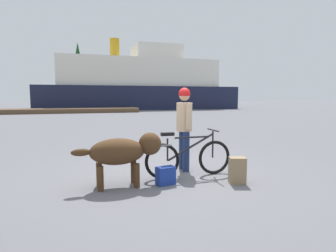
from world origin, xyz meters
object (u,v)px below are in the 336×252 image
Objects in this scene: bicycle at (188,158)px; backpack at (237,170)px; dog at (124,151)px; handbag_pannier at (166,176)px; person_cyclist at (184,121)px; sailboat_moored at (153,103)px; ferry_boat at (139,85)px.

backpack is at bearing -44.66° from bicycle.
dog is 0.84m from handbag_pannier.
handbag_pannier is at bearing -10.92° from dog.
sailboat_moored is (8.14, 34.03, -0.51)m from person_cyclist.
person_cyclist reaches higher than backpack.
person_cyclist reaches higher than bicycle.
ferry_boat is (6.43, 29.50, 2.26)m from dog.
person_cyclist is at bearing 26.43° from dog.
person_cyclist is at bearing -103.45° from sailboat_moored.
handbag_pannier is (-0.65, -0.80, -0.86)m from person_cyclist.
person_cyclist is (0.09, 0.46, 0.65)m from bicycle.
backpack is at bearing -98.58° from ferry_boat.
dog is at bearing 166.88° from backpack.
ferry_boat reaches higher than person_cyclist.
ferry_boat is 6.47m from sailboat_moored.
bicycle is 35.46m from sailboat_moored.
bicycle is at bearing -103.42° from sailboat_moored.
sailboat_moored reaches higher than dog.
ferry_boat is (5.18, 29.29, 2.50)m from bicycle.
bicycle is at bearing 31.49° from handbag_pannier.
person_cyclist is at bearing 117.14° from backpack.
handbag_pannier is (0.70, -0.13, -0.45)m from dog.
sailboat_moored is at bearing 77.85° from backpack.
bicycle is 0.20× the size of sailboat_moored.
bicycle is 29.85m from ferry_boat.
backpack is (1.92, -0.45, -0.37)m from dog.
person_cyclist is 34.99m from sailboat_moored.
dog is 4.68× the size of handbag_pannier.
backpack is 30.40m from ferry_boat.
bicycle reaches higher than handbag_pannier.
person_cyclist is 29.34m from ferry_boat.
person_cyclist reaches higher than dog.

